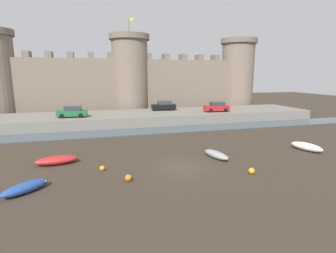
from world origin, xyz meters
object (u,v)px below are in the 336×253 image
(rowboat_midflat_left, at_px, (57,160))
(car_quay_centre_east, at_px, (164,106))
(car_quay_east, at_px, (72,112))
(rowboat_near_channel_right, at_px, (25,188))
(rowboat_midflat_right, at_px, (216,154))
(mooring_buoy_off_centre, at_px, (252,171))
(rowboat_foreground_centre, at_px, (306,147))
(mooring_buoy_mid_mud, at_px, (102,168))
(mooring_buoy_near_shore, at_px, (128,178))
(car_quay_west, at_px, (217,107))

(rowboat_midflat_left, bearing_deg, car_quay_centre_east, 54.01)
(car_quay_east, bearing_deg, rowboat_near_channel_right, -93.71)
(rowboat_midflat_right, bearing_deg, mooring_buoy_off_centre, -78.12)
(rowboat_foreground_centre, bearing_deg, rowboat_midflat_right, 178.98)
(mooring_buoy_mid_mud, height_order, car_quay_centre_east, car_quay_centre_east)
(car_quay_centre_east, bearing_deg, rowboat_midflat_left, -125.99)
(rowboat_midflat_left, height_order, mooring_buoy_near_shore, rowboat_midflat_left)
(mooring_buoy_mid_mud, bearing_deg, rowboat_foreground_centre, 0.90)
(rowboat_midflat_left, xyz_separation_m, rowboat_midflat_right, (13.92, -2.10, -0.04))
(rowboat_midflat_right, xyz_separation_m, car_quay_centre_east, (0.91, 22.52, 1.98))
(rowboat_foreground_centre, height_order, car_quay_east, car_quay_east)
(mooring_buoy_near_shore, relative_size, car_quay_east, 0.12)
(rowboat_midflat_left, height_order, car_quay_centre_east, car_quay_centre_east)
(rowboat_midflat_left, distance_m, mooring_buoy_off_centre, 16.17)
(mooring_buoy_mid_mud, distance_m, car_quay_centre_east, 25.65)
(rowboat_midflat_left, relative_size, rowboat_near_channel_right, 1.20)
(rowboat_foreground_centre, distance_m, mooring_buoy_mid_mud, 20.17)
(car_quay_centre_east, bearing_deg, mooring_buoy_off_centre, -89.99)
(car_quay_centre_east, distance_m, car_quay_east, 15.18)
(rowboat_midflat_left, xyz_separation_m, mooring_buoy_near_shore, (5.45, -5.28, -0.15))
(mooring_buoy_near_shore, xyz_separation_m, car_quay_east, (-5.28, 21.74, 2.09))
(rowboat_near_channel_right, relative_size, mooring_buoy_off_centre, 6.08)
(rowboat_midflat_right, bearing_deg, rowboat_midflat_left, 171.42)
(rowboat_near_channel_right, height_order, mooring_buoy_mid_mud, rowboat_near_channel_right)
(mooring_buoy_mid_mud, distance_m, car_quay_east, 19.49)
(rowboat_midflat_left, distance_m, mooring_buoy_mid_mud, 4.52)
(rowboat_near_channel_right, distance_m, mooring_buoy_near_shore, 6.70)
(mooring_buoy_off_centre, relative_size, mooring_buoy_mid_mud, 1.20)
(mooring_buoy_mid_mud, bearing_deg, car_quay_east, 100.47)
(rowboat_near_channel_right, bearing_deg, mooring_buoy_mid_mud, 29.69)
(rowboat_midflat_left, height_order, rowboat_near_channel_right, rowboat_midflat_left)
(rowboat_near_channel_right, distance_m, car_quay_centre_east, 30.48)
(rowboat_near_channel_right, height_order, car_quay_west, car_quay_west)
(rowboat_midflat_right, distance_m, car_quay_centre_east, 22.63)
(mooring_buoy_off_centre, bearing_deg, car_quay_east, 122.62)
(car_quay_centre_east, relative_size, car_quay_east, 1.00)
(mooring_buoy_off_centre, distance_m, car_quay_centre_east, 26.94)
(rowboat_midflat_right, bearing_deg, car_quay_east, 126.52)
(rowboat_midflat_right, height_order, mooring_buoy_off_centre, rowboat_midflat_right)
(rowboat_midflat_right, relative_size, mooring_buoy_off_centre, 6.58)
(mooring_buoy_off_centre, height_order, car_quay_west, car_quay_west)
(car_quay_west, bearing_deg, car_quay_east, 179.58)
(rowboat_near_channel_right, bearing_deg, rowboat_foreground_centre, 7.11)
(rowboat_midflat_right, bearing_deg, car_quay_centre_east, 87.69)
(car_quay_west, distance_m, car_quay_east, 22.66)
(rowboat_midflat_right, xyz_separation_m, mooring_buoy_mid_mud, (-10.23, -0.49, -0.15))
(car_quay_centre_east, xyz_separation_m, car_quay_east, (-14.65, -3.96, 0.00))
(mooring_buoy_off_centre, bearing_deg, mooring_buoy_near_shore, 172.93)
(rowboat_foreground_centre, xyz_separation_m, car_quay_centre_east, (-9.03, 22.70, 1.92))
(car_quay_centre_east, bearing_deg, rowboat_near_channel_right, -121.89)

